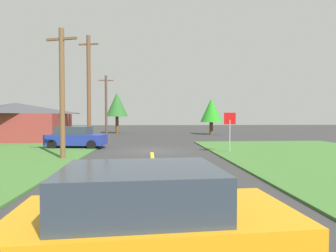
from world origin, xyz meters
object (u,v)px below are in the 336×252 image
(utility_pole_mid, at_px, (89,89))
(utility_pole_far, at_px, (106,105))
(pine_tree_center, at_px, (211,110))
(barn, at_px, (16,122))
(oak_tree_left, at_px, (117,105))
(car_behind_on_main_road, at_px, (151,225))
(stop_sign, at_px, (230,125))
(utility_pole_near, at_px, (62,92))
(parked_car_near_building, at_px, (76,137))

(utility_pole_mid, height_order, utility_pole_far, utility_pole_mid)
(utility_pole_far, height_order, pine_tree_center, utility_pole_far)
(utility_pole_mid, distance_m, barn, 8.59)
(utility_pole_mid, distance_m, pine_tree_center, 17.62)
(oak_tree_left, height_order, pine_tree_center, oak_tree_left)
(car_behind_on_main_road, bearing_deg, stop_sign, 65.93)
(car_behind_on_main_road, distance_m, pine_tree_center, 33.46)
(utility_pole_near, height_order, pine_tree_center, utility_pole_near)
(pine_tree_center, bearing_deg, barn, -158.21)
(parked_car_near_building, xyz_separation_m, utility_pole_near, (0.74, -5.60, 2.86))
(parked_car_near_building, bearing_deg, utility_pole_mid, 95.89)
(oak_tree_left, bearing_deg, barn, -124.99)
(car_behind_on_main_road, xyz_separation_m, utility_pole_near, (-4.67, 11.53, 2.86))
(stop_sign, xyz_separation_m, utility_pole_mid, (-10.40, 7.62, 2.99))
(parked_car_near_building, bearing_deg, utility_pole_near, -74.62)
(stop_sign, height_order, utility_pole_mid, utility_pole_mid)
(utility_pole_near, distance_m, pine_tree_center, 24.50)
(utility_pole_far, bearing_deg, utility_pole_near, -88.36)
(utility_pole_near, bearing_deg, utility_pole_mid, 93.59)
(utility_pole_far, height_order, oak_tree_left, utility_pole_far)
(stop_sign, distance_m, parked_car_near_building, 11.19)
(utility_pole_near, relative_size, utility_pole_far, 0.96)
(utility_pole_far, relative_size, pine_tree_center, 1.53)
(utility_pole_near, relative_size, pine_tree_center, 1.47)
(parked_car_near_building, bearing_deg, car_behind_on_main_road, -64.60)
(parked_car_near_building, distance_m, pine_tree_center, 20.57)
(car_behind_on_main_road, distance_m, utility_pole_far, 31.33)
(stop_sign, bearing_deg, parked_car_near_building, -13.12)
(stop_sign, distance_m, oak_tree_left, 24.42)
(stop_sign, xyz_separation_m, pine_tree_center, (3.09, 18.83, 1.38))
(pine_tree_center, relative_size, barn, 0.53)
(parked_car_near_building, height_order, barn, barn)
(stop_sign, relative_size, utility_pole_far, 0.35)
(stop_sign, bearing_deg, utility_pole_far, -53.21)
(stop_sign, distance_m, utility_pole_mid, 13.24)
(barn, bearing_deg, utility_pole_far, 41.82)
(car_behind_on_main_road, bearing_deg, utility_pole_near, 108.78)
(car_behind_on_main_road, height_order, utility_pole_mid, utility_pole_mid)
(parked_car_near_building, xyz_separation_m, oak_tree_left, (0.93, 18.73, 3.23))
(parked_car_near_building, relative_size, oak_tree_left, 0.77)
(utility_pole_mid, bearing_deg, utility_pole_far, 89.68)
(oak_tree_left, height_order, barn, oak_tree_left)
(car_behind_on_main_road, relative_size, pine_tree_center, 0.83)
(utility_pole_near, height_order, utility_pole_mid, utility_pole_mid)
(parked_car_near_building, xyz_separation_m, utility_pole_mid, (0.14, 4.01, 4.01))
(utility_pole_far, bearing_deg, oak_tree_left, 81.81)
(barn, bearing_deg, stop_sign, -30.12)
(parked_car_near_building, relative_size, utility_pole_far, 0.60)
(barn, bearing_deg, utility_pole_mid, -20.34)
(utility_pole_near, bearing_deg, parked_car_near_building, 97.53)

